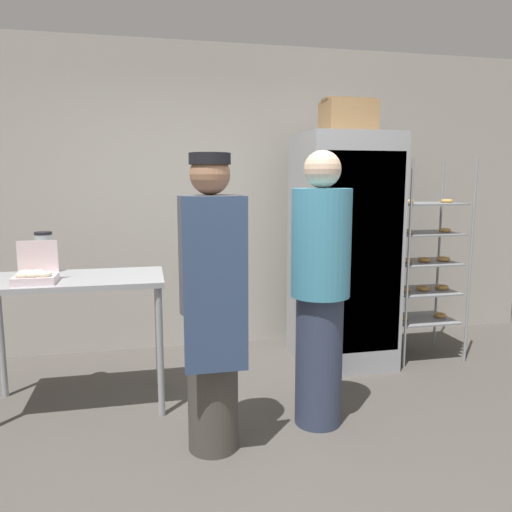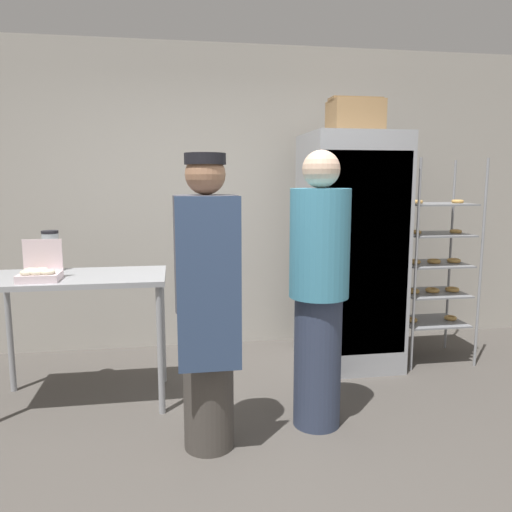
# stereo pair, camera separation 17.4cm
# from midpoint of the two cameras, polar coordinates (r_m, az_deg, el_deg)

# --- Properties ---
(ground_plane) EXTENTS (14.00, 14.00, 0.00)m
(ground_plane) POSITION_cam_midpoint_polar(r_m,az_deg,el_deg) (2.95, 4.24, -23.20)
(ground_plane) COLOR #4C4742
(back_wall) EXTENTS (6.40, 0.12, 2.77)m
(back_wall) POSITION_cam_midpoint_polar(r_m,az_deg,el_deg) (4.72, -1.97, 6.56)
(back_wall) COLOR #ADA89E
(back_wall) RESTS_ON ground_plane
(refrigerator) EXTENTS (0.76, 0.77, 1.93)m
(refrigerator) POSITION_cam_midpoint_polar(r_m,az_deg,el_deg) (4.26, 11.81, 0.52)
(refrigerator) COLOR #9EA0A5
(refrigerator) RESTS_ON ground_plane
(baking_rack) EXTENTS (0.60, 0.49, 1.73)m
(baking_rack) POSITION_cam_midpoint_polar(r_m,az_deg,el_deg) (4.57, 20.70, -0.91)
(baking_rack) COLOR #93969B
(baking_rack) RESTS_ON ground_plane
(prep_counter) EXTENTS (1.18, 0.63, 0.91)m
(prep_counter) POSITION_cam_midpoint_polar(r_m,az_deg,el_deg) (3.61, -18.34, -3.84)
(prep_counter) COLOR #9EA0A5
(prep_counter) RESTS_ON ground_plane
(donut_box) EXTENTS (0.25, 0.22, 0.26)m
(donut_box) POSITION_cam_midpoint_polar(r_m,az_deg,el_deg) (3.49, -22.23, -1.85)
(donut_box) COLOR silver
(donut_box) RESTS_ON prep_counter
(blender_pitcher) EXTENTS (0.15, 0.15, 0.29)m
(blender_pitcher) POSITION_cam_midpoint_polar(r_m,az_deg,el_deg) (3.82, -21.19, 0.34)
(blender_pitcher) COLOR #99999E
(blender_pitcher) RESTS_ON prep_counter
(cardboard_storage_box) EXTENTS (0.41, 0.31, 0.27)m
(cardboard_storage_box) POSITION_cam_midpoint_polar(r_m,az_deg,el_deg) (4.23, 12.47, 15.36)
(cardboard_storage_box) COLOR #937047
(cardboard_storage_box) RESTS_ON refrigerator
(person_baker) EXTENTS (0.36, 0.38, 1.70)m
(person_baker) POSITION_cam_midpoint_polar(r_m,az_deg,el_deg) (2.83, -3.83, -5.06)
(person_baker) COLOR #47423D
(person_baker) RESTS_ON ground_plane
(person_customer) EXTENTS (0.37, 0.37, 1.74)m
(person_customer) POSITION_cam_midpoint_polar(r_m,az_deg,el_deg) (3.13, 8.78, -3.82)
(person_customer) COLOR #333D56
(person_customer) RESTS_ON ground_plane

